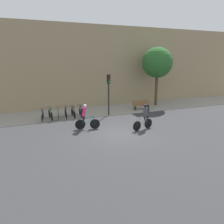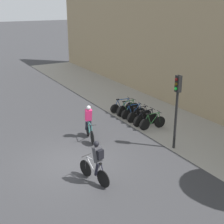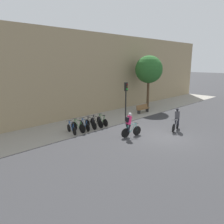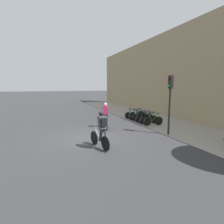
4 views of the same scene
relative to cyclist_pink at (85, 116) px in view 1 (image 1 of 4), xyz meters
name	(u,v)px [view 1 (image 1 of 4)]	position (x,y,z in m)	size (l,w,h in m)	color
ground	(119,133)	(1.84, -1.72, -0.95)	(200.00, 200.00, 0.00)	#333335
kerb_strip	(90,111)	(1.84, 5.03, -0.94)	(44.00, 4.50, 0.01)	gray
building_facade	(82,67)	(1.84, 7.58, 3.13)	(44.00, 0.60, 8.16)	#9E8966
cyclist_pink	(85,116)	(0.00, 0.00, 0.00)	(1.70, 0.58, 1.79)	black
cyclist_grey	(145,116)	(3.86, -1.55, 0.00)	(1.73, 0.58, 1.79)	black
parked_bike_0	(43,116)	(-2.54, 3.56, -0.57)	(0.47, 1.60, 0.93)	black
parked_bike_1	(50,115)	(-1.92, 3.56, -0.53)	(0.46, 1.69, 0.99)	black
parked_bike_2	(58,114)	(-1.30, 3.56, -0.57)	(0.46, 1.58, 0.94)	black
parked_bike_3	(66,113)	(-0.68, 3.56, -0.55)	(0.46, 1.63, 0.96)	black
parked_bike_4	(73,113)	(-0.05, 3.56, -0.56)	(0.46, 1.67, 0.95)	black
parked_bike_5	(80,112)	(0.57, 3.56, -0.55)	(0.46, 1.61, 0.96)	black
traffic_light_pole	(109,87)	(2.97, 3.03, 1.52)	(0.26, 0.30, 3.55)	black
bench	(141,105)	(6.81, 4.03, -0.47)	(1.79, 0.44, 0.89)	brown
street_tree_0	(157,63)	(9.21, 5.18, 3.50)	(3.10, 3.10, 6.02)	#4C3823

